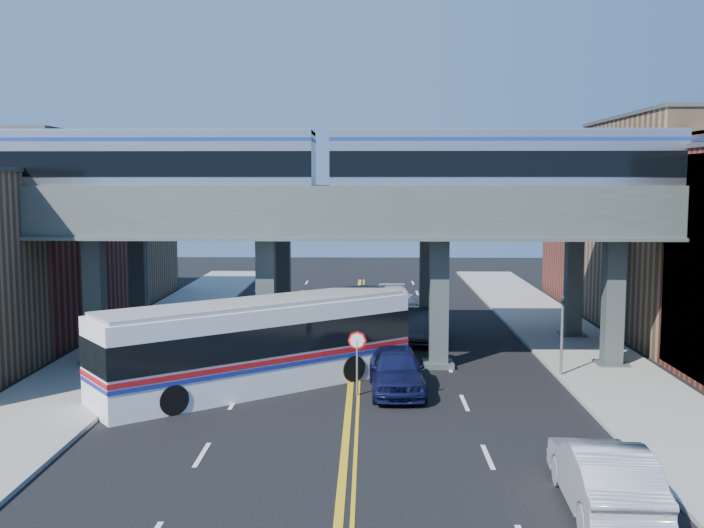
% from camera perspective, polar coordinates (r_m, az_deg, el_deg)
% --- Properties ---
extents(ground, '(120.00, 120.00, 0.00)m').
position_cam_1_polar(ground, '(29.15, -0.32, -11.12)').
color(ground, black).
rests_on(ground, ground).
extents(sidewalk_west, '(5.00, 70.00, 0.16)m').
position_cam_1_polar(sidewalk_west, '(40.68, -16.44, -6.29)').
color(sidewalk_west, gray).
rests_on(sidewalk_west, ground).
extents(sidewalk_east, '(5.00, 70.00, 0.16)m').
position_cam_1_polar(sidewalk_east, '(40.25, 16.79, -6.43)').
color(sidewalk_east, gray).
rests_on(sidewalk_east, ground).
extents(building_west_b, '(8.00, 14.00, 11.00)m').
position_cam_1_polar(building_west_b, '(47.98, -22.45, 1.90)').
color(building_west_b, brown).
rests_on(building_west_b, ground).
extents(building_west_c, '(8.00, 10.00, 8.00)m').
position_cam_1_polar(building_west_c, '(60.18, -17.45, 1.40)').
color(building_west_c, olive).
rests_on(building_west_c, ground).
extents(building_east_b, '(8.00, 14.00, 12.00)m').
position_cam_1_polar(building_east_b, '(47.37, 23.24, 2.42)').
color(building_east_b, olive).
rests_on(building_east_b, ground).
extents(building_east_c, '(8.00, 10.00, 9.00)m').
position_cam_1_polar(building_east_c, '(59.69, 18.52, 1.81)').
color(building_east_c, brown).
rests_on(building_east_c, ground).
extents(elevated_viaduct_near, '(52.00, 3.60, 7.40)m').
position_cam_1_polar(elevated_viaduct_near, '(35.91, 0.02, 2.65)').
color(elevated_viaduct_near, '#434E4C').
rests_on(elevated_viaduct_near, ground).
extents(elevated_viaduct_far, '(52.00, 3.60, 7.40)m').
position_cam_1_polar(elevated_viaduct_far, '(42.90, 0.21, 3.21)').
color(elevated_viaduct_far, '#434E4C').
rests_on(elevated_viaduct_far, ground).
extents(transit_train, '(48.38, 3.03, 3.54)m').
position_cam_1_polar(transit_train, '(36.36, 10.94, 7.07)').
color(transit_train, black).
rests_on(transit_train, elevated_viaduct_near).
extents(stop_sign, '(0.76, 0.09, 2.63)m').
position_cam_1_polar(stop_sign, '(31.59, 0.38, -6.46)').
color(stop_sign, slate).
rests_on(stop_sign, ground).
extents(traffic_signal, '(0.15, 0.18, 4.10)m').
position_cam_1_polar(traffic_signal, '(35.44, 15.03, -4.40)').
color(traffic_signal, slate).
rests_on(traffic_signal, ground).
extents(transit_bus, '(12.76, 10.75, 3.54)m').
position_cam_1_polar(transit_bus, '(32.87, -6.85, -5.90)').
color(transit_bus, white).
rests_on(transit_bus, ground).
extents(car_lane_a, '(2.33, 5.46, 1.84)m').
position_cam_1_polar(car_lane_a, '(32.38, 3.26, -7.68)').
color(car_lane_a, '#10153D').
rests_on(car_lane_a, ground).
extents(car_lane_b, '(2.38, 5.48, 1.75)m').
position_cam_1_polar(car_lane_b, '(42.62, 4.87, -4.40)').
color(car_lane_b, '#333336').
rests_on(car_lane_b, ground).
extents(car_lane_c, '(2.69, 5.83, 1.62)m').
position_cam_1_polar(car_lane_c, '(48.03, 2.46, -3.28)').
color(car_lane_c, silver).
rests_on(car_lane_c, ground).
extents(car_lane_d, '(2.56, 5.31, 1.49)m').
position_cam_1_polar(car_lane_d, '(52.79, 3.23, -2.50)').
color(car_lane_d, silver).
rests_on(car_lane_d, ground).
extents(car_parked_curb, '(2.21, 5.72, 1.86)m').
position_cam_1_polar(car_parked_curb, '(22.24, 17.85, -14.45)').
color(car_parked_curb, silver).
rests_on(car_parked_curb, ground).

